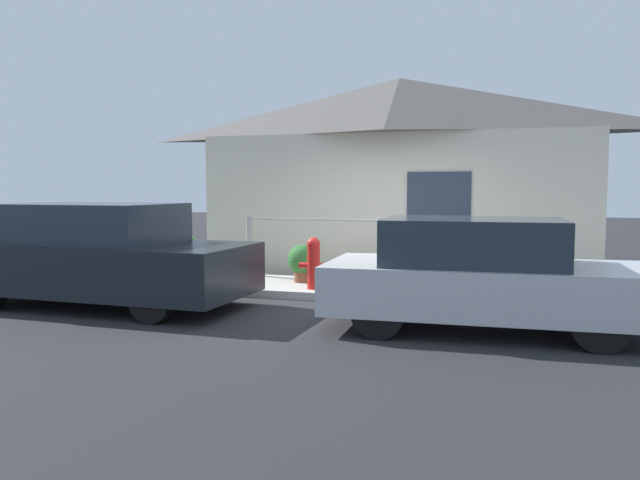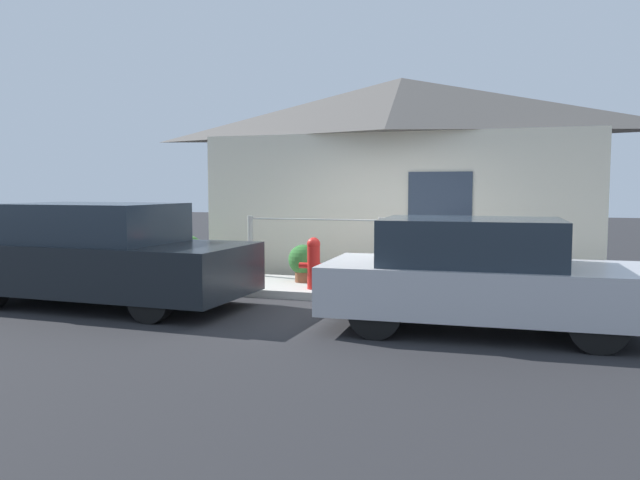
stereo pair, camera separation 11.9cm
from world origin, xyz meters
name	(u,v)px [view 2 (the right image)]	position (x,y,z in m)	size (l,w,h in m)	color
ground_plane	(359,304)	(0.00, 0.00, 0.00)	(60.00, 60.00, 0.00)	#262628
sidewalk	(372,291)	(0.00, 0.83, 0.06)	(24.00, 1.65, 0.13)	#B2AFA8
house	(400,118)	(0.00, 3.15, 3.03)	(7.58, 2.23, 3.80)	beige
fence	(381,246)	(0.00, 1.50, 0.72)	(4.90, 0.10, 1.08)	#999993
car_left	(100,255)	(-3.54, -1.24, 0.73)	(4.33, 1.92, 1.48)	black
car_right	(480,275)	(1.79, -1.24, 0.67)	(3.81, 1.82, 1.34)	#B7B7BC
fire_hydrant	(314,262)	(-0.82, 0.36, 0.55)	(0.47, 0.21, 0.81)	red
potted_plant_near_hydrant	(303,261)	(-1.21, 0.98, 0.47)	(0.51, 0.51, 0.63)	brown
potted_plant_by_fence	(188,252)	(-3.55, 1.28, 0.53)	(0.57, 0.57, 0.71)	brown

